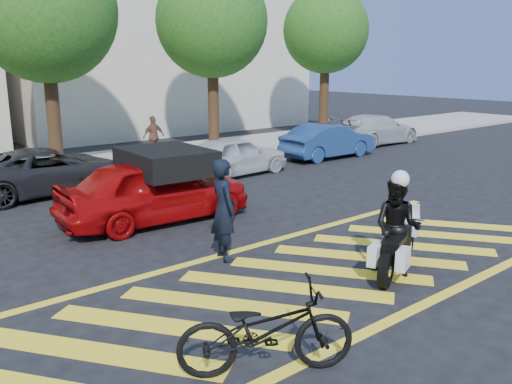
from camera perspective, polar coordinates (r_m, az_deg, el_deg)
ground at (r=9.61m, az=5.62°, el=-8.97°), size 90.00×90.00×0.00m
sidewalk at (r=19.61m, az=-20.09°, el=2.18°), size 60.00×5.00×0.15m
crosswalk at (r=9.58m, az=5.46°, el=-9.01°), size 12.33×4.00×0.01m
building_right at (r=31.29m, az=-10.69°, el=16.71°), size 16.00×8.00×11.00m
tree_center at (r=19.43m, az=-21.04°, el=16.92°), size 4.60×4.60×7.56m
tree_right at (r=22.45m, az=-4.47°, el=17.05°), size 4.40×4.40×7.41m
tree_far_right at (r=26.74m, az=7.45°, el=16.20°), size 4.00×4.00×7.10m
officer_bike at (r=10.16m, az=-3.41°, el=-1.89°), size 0.61×0.79×1.94m
bicycle at (r=6.66m, az=1.06°, el=-14.32°), size 2.22×1.73×1.12m
police_motorcycle at (r=9.87m, az=14.62°, el=-5.75°), size 1.92×1.05×0.89m
officer_moto at (r=9.74m, az=14.64°, el=-3.62°), size 0.92×1.03×1.74m
red_convertible at (r=12.82m, az=-10.60°, el=0.23°), size 4.59×2.06×1.53m
parked_mid_left at (r=16.50m, az=-20.99°, el=2.12°), size 4.81×2.43×1.30m
parked_mid_right at (r=17.87m, az=-2.30°, el=3.86°), size 3.98×1.85×1.32m
parked_right at (r=21.30m, az=7.61°, el=5.34°), size 4.05×1.44×1.33m
parked_far_right at (r=25.24m, az=12.47°, el=6.45°), size 4.72×2.00×1.36m
pedestrian_right at (r=20.88m, az=-10.71°, el=5.77°), size 0.92×0.42×1.54m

